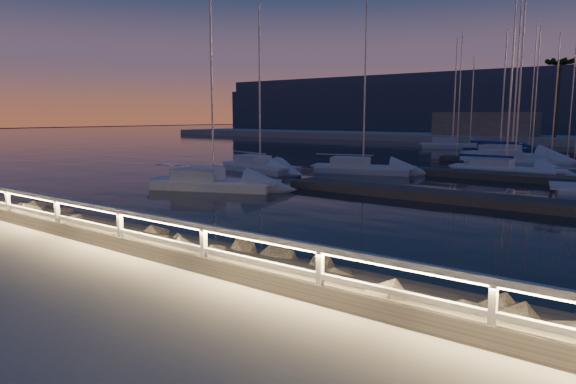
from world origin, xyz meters
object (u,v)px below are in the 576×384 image
(sailboat_a, at_px, (259,166))
(sailboat_n, at_px, (509,155))
(sailboat_i, at_px, (498,149))
(guard_rail, at_px, (274,251))
(sailboat_j, at_px, (512,160))
(sailboat_f, at_px, (360,167))
(sailboat_g, at_px, (503,169))
(sailboat_m, at_px, (451,144))
(sailboat_b, at_px, (210,182))

(sailboat_a, relative_size, sailboat_n, 0.78)
(sailboat_i, bearing_deg, sailboat_n, -89.37)
(guard_rail, height_order, sailboat_i, sailboat_i)
(sailboat_a, relative_size, sailboat_j, 0.82)
(sailboat_f, relative_size, sailboat_g, 0.98)
(guard_rail, bearing_deg, sailboat_m, 106.61)
(sailboat_i, bearing_deg, sailboat_m, 118.76)
(sailboat_n, bearing_deg, sailboat_g, -68.84)
(sailboat_j, height_order, sailboat_m, sailboat_j)
(sailboat_a, height_order, sailboat_g, sailboat_g)
(sailboat_a, xyz_separation_m, sailboat_n, (11.56, 21.25, 0.05))
(sailboat_m, bearing_deg, sailboat_a, -111.79)
(sailboat_i, bearing_deg, sailboat_b, -118.88)
(guard_rail, xyz_separation_m, sailboat_m, (-16.39, 54.93, -0.91))
(sailboat_j, relative_size, sailboat_n, 0.95)
(sailboat_j, distance_m, sailboat_n, 6.27)
(sailboat_f, bearing_deg, sailboat_b, -119.92)
(sailboat_f, distance_m, sailboat_g, 9.60)
(sailboat_f, bearing_deg, sailboat_a, -168.06)
(guard_rail, distance_m, sailboat_m, 57.33)
(sailboat_b, distance_m, sailboat_i, 37.26)
(guard_rail, bearing_deg, sailboat_b, 139.66)
(sailboat_m, bearing_deg, sailboat_i, -59.51)
(guard_rail, height_order, sailboat_a, sailboat_a)
(guard_rail, distance_m, sailboat_j, 35.74)
(sailboat_b, distance_m, sailboat_m, 43.07)
(sailboat_g, relative_size, sailboat_j, 0.87)
(sailboat_m, bearing_deg, sailboat_g, -83.01)
(sailboat_b, xyz_separation_m, sailboat_n, (7.88, 29.56, 0.06))
(sailboat_f, distance_m, sailboat_j, 13.63)
(sailboat_a, xyz_separation_m, sailboat_m, (1.33, 34.70, 0.04))
(sailboat_b, distance_m, sailboat_f, 12.14)
(sailboat_m, relative_size, sailboat_n, 0.89)
(sailboat_b, height_order, sailboat_j, sailboat_j)
(sailboat_b, xyz_separation_m, sailboat_g, (10.63, 17.07, -0.02))
(sailboat_b, height_order, sailboat_m, sailboat_m)
(sailboat_b, relative_size, sailboat_j, 0.86)
(guard_rail, relative_size, sailboat_b, 3.65)
(sailboat_g, distance_m, sailboat_m, 29.00)
(sailboat_f, xyz_separation_m, sailboat_m, (-4.91, 31.14, 0.05))
(sailboat_g, bearing_deg, sailboat_b, -121.38)
(sailboat_b, bearing_deg, sailboat_g, 35.64)
(sailboat_i, relative_size, sailboat_m, 0.96)
(sailboat_b, relative_size, sailboat_g, 0.99)
(sailboat_i, relative_size, sailboat_n, 0.86)
(sailboat_b, relative_size, sailboat_f, 1.01)
(sailboat_j, xyz_separation_m, sailboat_m, (-11.96, 19.47, 0.01))
(sailboat_a, bearing_deg, sailboat_n, 72.55)
(guard_rail, distance_m, sailboat_a, 26.91)
(sailboat_b, bearing_deg, sailboat_n, 52.63)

